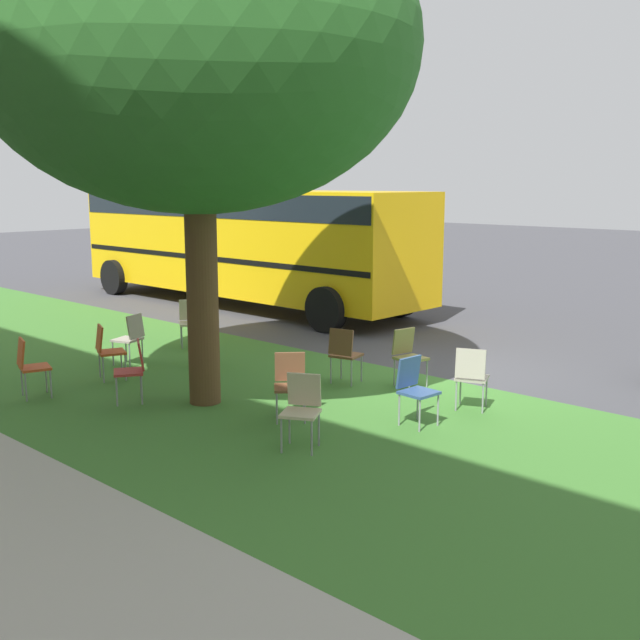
{
  "coord_description": "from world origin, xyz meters",
  "views": [
    {
      "loc": [
        -6.71,
        10.11,
        3.08
      ],
      "look_at": [
        1.51,
        1.26,
        0.88
      ],
      "focal_mm": 42.57,
      "sensor_mm": 36.0,
      "label": 1
    }
  ],
  "objects_px": {
    "chair_2": "(471,374)",
    "chair_5": "(190,319)",
    "chair_1": "(131,335)",
    "chair_7": "(415,386)",
    "street_tree": "(195,46)",
    "chair_4": "(408,352)",
    "chair_8": "(30,363)",
    "chair_9": "(290,381)",
    "chair_10": "(107,348)",
    "school_bus": "(243,236)",
    "chair_3": "(344,351)",
    "chair_6": "(133,366)",
    "chair_0": "(302,405)",
    "chair_11": "(203,336)"
  },
  "relations": [
    {
      "from": "chair_2",
      "to": "chair_5",
      "type": "height_order",
      "value": "same"
    },
    {
      "from": "chair_1",
      "to": "chair_5",
      "type": "xyz_separation_m",
      "value": [
        0.52,
        -1.66,
        0.0
      ]
    },
    {
      "from": "chair_2",
      "to": "chair_7",
      "type": "bearing_deg",
      "value": 79.1
    },
    {
      "from": "street_tree",
      "to": "chair_4",
      "type": "height_order",
      "value": "street_tree"
    },
    {
      "from": "chair_2",
      "to": "chair_8",
      "type": "distance_m",
      "value": 6.27
    },
    {
      "from": "street_tree",
      "to": "chair_9",
      "type": "bearing_deg",
      "value": -168.3
    },
    {
      "from": "chair_2",
      "to": "chair_4",
      "type": "relative_size",
      "value": 1.0
    },
    {
      "from": "chair_10",
      "to": "school_bus",
      "type": "height_order",
      "value": "school_bus"
    },
    {
      "from": "chair_3",
      "to": "school_bus",
      "type": "relative_size",
      "value": 0.08
    },
    {
      "from": "chair_4",
      "to": "chair_3",
      "type": "bearing_deg",
      "value": 37.37
    },
    {
      "from": "street_tree",
      "to": "chair_5",
      "type": "relative_size",
      "value": 7.99
    },
    {
      "from": "chair_2",
      "to": "chair_5",
      "type": "relative_size",
      "value": 1.0
    },
    {
      "from": "chair_6",
      "to": "chair_7",
      "type": "height_order",
      "value": "same"
    },
    {
      "from": "chair_1",
      "to": "chair_6",
      "type": "relative_size",
      "value": 1.0
    },
    {
      "from": "street_tree",
      "to": "chair_8",
      "type": "bearing_deg",
      "value": 37.67
    },
    {
      "from": "chair_0",
      "to": "chair_9",
      "type": "relative_size",
      "value": 1.0
    },
    {
      "from": "chair_1",
      "to": "chair_9",
      "type": "distance_m",
      "value": 4.11
    },
    {
      "from": "chair_6",
      "to": "chair_10",
      "type": "relative_size",
      "value": 1.0
    },
    {
      "from": "chair_1",
      "to": "chair_2",
      "type": "bearing_deg",
      "value": -163.4
    },
    {
      "from": "chair_0",
      "to": "chair_2",
      "type": "bearing_deg",
      "value": -103.89
    },
    {
      "from": "street_tree",
      "to": "chair_2",
      "type": "xyz_separation_m",
      "value": [
        -2.96,
        -2.23,
        -4.31
      ]
    },
    {
      "from": "chair_6",
      "to": "chair_0",
      "type": "bearing_deg",
      "value": -175.17
    },
    {
      "from": "chair_4",
      "to": "chair_7",
      "type": "bearing_deg",
      "value": 129.01
    },
    {
      "from": "chair_1",
      "to": "chair_6",
      "type": "xyz_separation_m",
      "value": [
        -1.92,
        1.21,
        0.0
      ]
    },
    {
      "from": "chair_7",
      "to": "chair_8",
      "type": "relative_size",
      "value": 1.0
    },
    {
      "from": "chair_7",
      "to": "chair_11",
      "type": "height_order",
      "value": "same"
    },
    {
      "from": "chair_5",
      "to": "chair_7",
      "type": "xyz_separation_m",
      "value": [
        -5.96,
        1.01,
        0.0
      ]
    },
    {
      "from": "street_tree",
      "to": "chair_0",
      "type": "relative_size",
      "value": 7.99
    },
    {
      "from": "street_tree",
      "to": "chair_7",
      "type": "bearing_deg",
      "value": -156.49
    },
    {
      "from": "chair_5",
      "to": "school_bus",
      "type": "height_order",
      "value": "school_bus"
    },
    {
      "from": "chair_6",
      "to": "chair_10",
      "type": "xyz_separation_m",
      "value": [
        1.35,
        -0.41,
        0.0
      ]
    },
    {
      "from": "chair_10",
      "to": "chair_5",
      "type": "bearing_deg",
      "value": -66.27
    },
    {
      "from": "chair_3",
      "to": "school_bus",
      "type": "bearing_deg",
      "value": -30.46
    },
    {
      "from": "chair_1",
      "to": "chair_2",
      "type": "xyz_separation_m",
      "value": [
        -5.64,
        -1.68,
        0.0
      ]
    },
    {
      "from": "chair_4",
      "to": "chair_9",
      "type": "xyz_separation_m",
      "value": [
        0.14,
        2.4,
        0.0
      ]
    },
    {
      "from": "street_tree",
      "to": "chair_1",
      "type": "bearing_deg",
      "value": -11.58
    },
    {
      "from": "street_tree",
      "to": "chair_10",
      "type": "xyz_separation_m",
      "value": [
        2.12,
        0.25,
        -4.31
      ]
    },
    {
      "from": "chair_2",
      "to": "chair_10",
      "type": "height_order",
      "value": "same"
    },
    {
      "from": "street_tree",
      "to": "chair_1",
      "type": "relative_size",
      "value": 7.99
    },
    {
      "from": "chair_5",
      "to": "chair_9",
      "type": "distance_m",
      "value": 5.0
    },
    {
      "from": "chair_3",
      "to": "chair_5",
      "type": "xyz_separation_m",
      "value": [
        3.98,
        -0.11,
        0.0
      ]
    },
    {
      "from": "chair_1",
      "to": "chair_10",
      "type": "height_order",
      "value": "same"
    },
    {
      "from": "chair_7",
      "to": "chair_11",
      "type": "bearing_deg",
      "value": -2.04
    },
    {
      "from": "chair_4",
      "to": "chair_5",
      "type": "relative_size",
      "value": 1.0
    },
    {
      "from": "chair_1",
      "to": "chair_3",
      "type": "height_order",
      "value": "same"
    },
    {
      "from": "street_tree",
      "to": "chair_11",
      "type": "xyz_separation_m",
      "value": [
        1.75,
        -1.36,
        -4.31
      ]
    },
    {
      "from": "chair_3",
      "to": "chair_11",
      "type": "xyz_separation_m",
      "value": [
        2.53,
        0.74,
        0.0
      ]
    },
    {
      "from": "chair_0",
      "to": "chair_1",
      "type": "relative_size",
      "value": 1.0
    },
    {
      "from": "chair_3",
      "to": "chair_11",
      "type": "bearing_deg",
      "value": 16.22
    },
    {
      "from": "chair_3",
      "to": "chair_6",
      "type": "bearing_deg",
      "value": 60.8
    }
  ]
}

